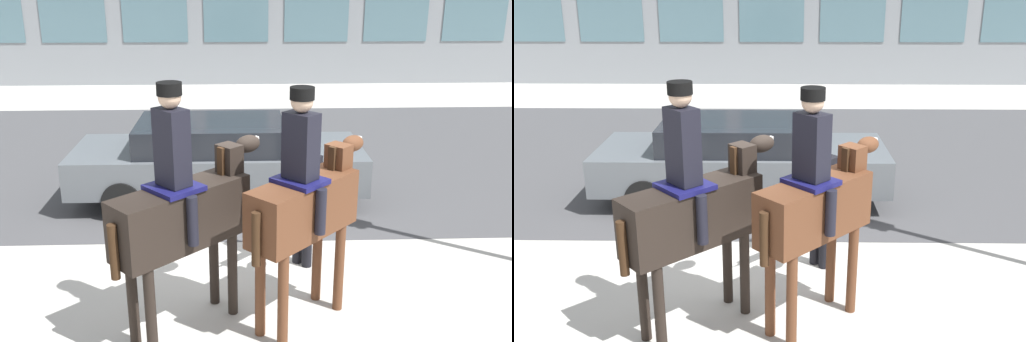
% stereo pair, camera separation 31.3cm
% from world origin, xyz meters
% --- Properties ---
extents(ground_plane, '(80.00, 80.00, 0.00)m').
position_xyz_m(ground_plane, '(0.00, 0.00, 0.00)').
color(ground_plane, '#B2AFA8').
extents(road_surface, '(21.50, 8.50, 0.01)m').
position_xyz_m(road_surface, '(0.00, 4.75, 0.00)').
color(road_surface, '#444447').
rests_on(road_surface, ground_plane).
extents(mounted_horse_lead, '(1.57, 1.49, 2.66)m').
position_xyz_m(mounted_horse_lead, '(-0.59, -1.52, 1.37)').
color(mounted_horse_lead, black).
rests_on(mounted_horse_lead, ground_plane).
extents(mounted_horse_companion, '(1.40, 1.40, 2.60)m').
position_xyz_m(mounted_horse_companion, '(0.64, -1.45, 1.39)').
color(mounted_horse_companion, '#59331E').
rests_on(mounted_horse_companion, ground_plane).
extents(pedestrian_bystander, '(0.62, 0.86, 1.71)m').
position_xyz_m(pedestrian_bystander, '(0.78, -0.19, 1.01)').
color(pedestrian_bystander, black).
rests_on(pedestrian_bystander, ground_plane).
extents(street_car_near_lane, '(4.73, 1.83, 1.35)m').
position_xyz_m(street_car_near_lane, '(-0.38, 2.18, 0.72)').
color(street_car_near_lane, '#51565B').
rests_on(street_car_near_lane, ground_plane).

